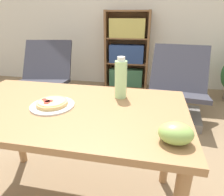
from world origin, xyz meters
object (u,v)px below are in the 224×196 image
object	(u,v)px
grape_bunch	(176,133)
drink_bottle	(121,79)
lounge_chair_near	(47,84)
lounge_chair_far	(176,97)
bookshelf	(127,53)
pizza_on_plate	(52,104)

from	to	relation	value
grape_bunch	drink_bottle	distance (m)	0.53
lounge_chair_near	lounge_chair_far	world-z (taller)	same
lounge_chair_far	bookshelf	world-z (taller)	bookshelf
pizza_on_plate	grape_bunch	world-z (taller)	grape_bunch
pizza_on_plate	lounge_chair_near	bearing A→B (deg)	120.93
lounge_chair_near	lounge_chair_far	xyz separation A→B (m)	(1.82, -0.12, 0.00)
grape_bunch	lounge_chair_near	xyz separation A→B (m)	(-1.61, 1.82, -0.51)
drink_bottle	bookshelf	distance (m)	2.36
drink_bottle	lounge_chair_near	size ratio (longest dim) A/B	0.29
lounge_chair_near	lounge_chair_far	bearing A→B (deg)	-15.06
drink_bottle	bookshelf	bearing A→B (deg)	96.37
drink_bottle	bookshelf	world-z (taller)	bookshelf
pizza_on_plate	lounge_chair_near	size ratio (longest dim) A/B	0.28
grape_bunch	bookshelf	xyz separation A→B (m)	(-0.55, 2.77, -0.17)
drink_bottle	bookshelf	xyz separation A→B (m)	(-0.26, 2.33, -0.25)
pizza_on_plate	lounge_chair_near	distance (m)	1.92
drink_bottle	lounge_chair_far	world-z (taller)	drink_bottle
lounge_chair_near	bookshelf	world-z (taller)	bookshelf
pizza_on_plate	lounge_chair_near	xyz separation A→B (m)	(-0.95, 1.59, -0.48)
pizza_on_plate	bookshelf	xyz separation A→B (m)	(0.10, 2.54, -0.14)
pizza_on_plate	drink_bottle	world-z (taller)	drink_bottle
pizza_on_plate	lounge_chair_far	size ratio (longest dim) A/B	0.28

